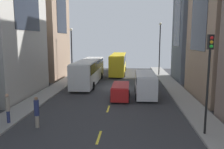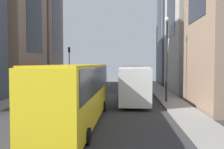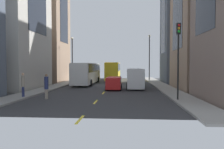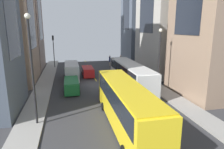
{
  "view_description": "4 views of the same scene",
  "coord_description": "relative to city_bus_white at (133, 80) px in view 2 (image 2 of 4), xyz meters",
  "views": [
    {
      "loc": [
        1.95,
        -28.42,
        6.13
      ],
      "look_at": [
        -0.6,
        2.23,
        1.4
      ],
      "focal_mm": 36.09,
      "sensor_mm": 36.0,
      "label": 1
    },
    {
      "loc": [
        -3.35,
        27.28,
        3.68
      ],
      "look_at": [
        -1.7,
        2.15,
        2.51
      ],
      "focal_mm": 38.99,
      "sensor_mm": 36.0,
      "label": 2
    },
    {
      "loc": [
        2.57,
        -32.85,
        2.94
      ],
      "look_at": [
        -0.08,
        5.68,
        1.45
      ],
      "focal_mm": 35.56,
      "sensor_mm": 36.0,
      "label": 3
    },
    {
      "loc": [
        4.07,
        27.26,
        8.0
      ],
      "look_at": [
        -1.53,
        2.09,
        1.91
      ],
      "focal_mm": 32.01,
      "sensor_mm": 36.0,
      "label": 4
    }
  ],
  "objects": [
    {
      "name": "lane_stripe_0",
      "position": [
        3.91,
        -23.64,
        -2.0
      ],
      "size": [
        0.16,
        2.0,
        0.01
      ],
      "primitive_type": "cube",
      "color": "yellow",
      "rests_on": "ground"
    },
    {
      "name": "building_east_0",
      "position": [
        16.34,
        -16.68,
        10.6
      ],
      "size": [
        7.18,
        8.36,
        25.22
      ],
      "color": "#7A665B",
      "rests_on": "ground"
    },
    {
      "name": "lane_stripe_2",
      "position": [
        3.91,
        -11.64,
        -2.0
      ],
      "size": [
        0.16,
        2.0,
        0.01
      ],
      "primitive_type": "cube",
      "color": "yellow",
      "rests_on": "ground"
    },
    {
      "name": "pedestrian_waiting_curb",
      "position": [
        -0.67,
        -16.36,
        -0.82
      ],
      "size": [
        0.35,
        0.35,
        2.23
      ],
      "rotation": [
        0.0,
        0.0,
        3.46
      ],
      "color": "gray",
      "rests_on": "ground"
    },
    {
      "name": "streetlamp_far",
      "position": [
        -2.97,
        2.16,
        2.82
      ],
      "size": [
        0.44,
        0.44,
        7.73
      ],
      "color": "black",
      "rests_on": "ground"
    },
    {
      "name": "car_red_0",
      "position": [
        4.84,
        -8.04,
        -1.1
      ],
      "size": [
        1.91,
        4.22,
        1.54
      ],
      "color": "red",
      "rests_on": "ground"
    },
    {
      "name": "lane_stripe_5",
      "position": [
        3.91,
        6.36,
        -2.0
      ],
      "size": [
        0.16,
        2.0,
        0.01
      ],
      "primitive_type": "cube",
      "color": "yellow",
      "rests_on": "ground"
    },
    {
      "name": "delivery_van_white",
      "position": [
        7.5,
        -6.6,
        -0.49
      ],
      "size": [
        2.25,
        6.18,
        2.58
      ],
      "color": "white",
      "rests_on": "ground"
    },
    {
      "name": "lane_stripe_6",
      "position": [
        3.91,
        12.36,
        -2.0
      ],
      "size": [
        0.16,
        2.0,
        0.01
      ],
      "primitive_type": "cube",
      "color": "yellow",
      "rests_on": "ground"
    },
    {
      "name": "lane_stripe_4",
      "position": [
        3.91,
        0.36,
        -2.0
      ],
      "size": [
        0.16,
        2.0,
        0.01
      ],
      "primitive_type": "cube",
      "color": "yellow",
      "rests_on": "ground"
    },
    {
      "name": "streetcar_yellow",
      "position": [
        3.6,
        10.12,
        0.11
      ],
      "size": [
        2.7,
        12.16,
        3.59
      ],
      "color": "yellow",
      "rests_on": "ground"
    },
    {
      "name": "city_bus_white",
      "position": [
        0.0,
        0.0,
        0.0
      ],
      "size": [
        2.8,
        12.82,
        3.35
      ],
      "color": "silver",
      "rests_on": "ground"
    },
    {
      "name": "lane_stripe_1",
      "position": [
        3.91,
        -17.64,
        -2.0
      ],
      "size": [
        0.16,
        2.0,
        0.01
      ],
      "primitive_type": "cube",
      "color": "yellow",
      "rests_on": "ground"
    },
    {
      "name": "sidewalk_east",
      "position": [
        11.44,
        -2.64,
        -1.93
      ],
      "size": [
        2.31,
        44.0,
        0.15
      ],
      "primitive_type": "cube",
      "color": "gray",
      "rests_on": "ground"
    },
    {
      "name": "ground_plane",
      "position": [
        3.91,
        -2.64,
        -2.01
      ],
      "size": [
        41.37,
        41.37,
        0.0
      ],
      "primitive_type": "plane",
      "color": "#333335"
    },
    {
      "name": "car_green_1",
      "position": [
        7.7,
        -0.3,
        -1.09
      ],
      "size": [
        1.94,
        4.66,
        1.55
      ],
      "color": "#1E7238",
      "rests_on": "ground"
    },
    {
      "name": "building_east_1",
      "position": [
        16.97,
        -6.74,
        9.18
      ],
      "size": [
        8.44,
        9.61,
        22.38
      ],
      "color": "#937760",
      "rests_on": "ground"
    },
    {
      "name": "traffic_light_near_corner",
      "position": [
        10.68,
        -16.84,
        2.49
      ],
      "size": [
        0.32,
        0.44,
        6.31
      ],
      "color": "black",
      "rests_on": "ground"
    },
    {
      "name": "pedestrian_walking_far",
      "position": [
        -2.97,
        -16.03,
        -0.68
      ],
      "size": [
        0.31,
        0.31,
        2.17
      ],
      "rotation": [
        0.0,
        0.0,
        4.52
      ],
      "color": "navy",
      "rests_on": "ground"
    },
    {
      "name": "lane_stripe_3",
      "position": [
        3.91,
        -5.64,
        -2.0
      ],
      "size": [
        0.16,
        2.0,
        0.01
      ],
      "primitive_type": "cube",
      "color": "yellow",
      "rests_on": "ground"
    },
    {
      "name": "sidewalk_west",
      "position": [
        -3.63,
        -2.64,
        -1.93
      ],
      "size": [
        2.31,
        44.0,
        0.15
      ],
      "primitive_type": "cube",
      "color": "gray",
      "rests_on": "ground"
    }
  ]
}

